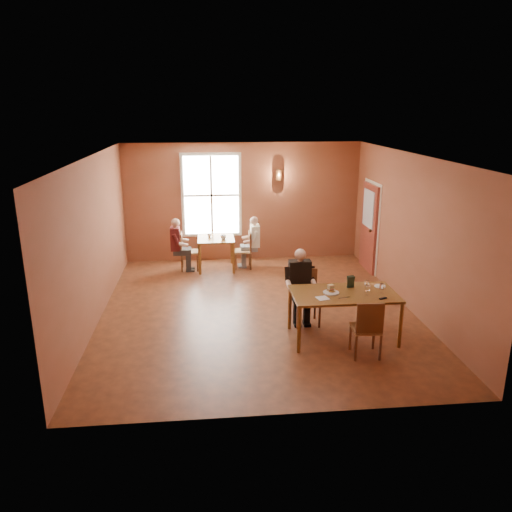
{
  "coord_description": "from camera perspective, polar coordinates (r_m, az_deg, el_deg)",
  "views": [
    {
      "loc": [
        -0.94,
        -9.07,
        3.85
      ],
      "look_at": [
        0.0,
        0.2,
        1.05
      ],
      "focal_mm": 35.0,
      "sensor_mm": 36.0,
      "label": 1
    }
  ],
  "objects": [
    {
      "name": "goblet_b",
      "position": [
        8.63,
        14.17,
        -3.6
      ],
      "size": [
        0.09,
        0.09,
        0.2
      ],
      "primitive_type": null,
      "rotation": [
        0.0,
        0.0,
        -0.11
      ],
      "color": "white",
      "rests_on": "main_table"
    },
    {
      "name": "wall_right",
      "position": [
        10.16,
        17.22,
        2.6
      ],
      "size": [
        0.04,
        7.0,
        3.0
      ],
      "primitive_type": "cube",
      "color": "brown",
      "rests_on": "ground"
    },
    {
      "name": "chair_diner_white",
      "position": [
        12.28,
        -1.54,
        0.67
      ],
      "size": [
        0.4,
        0.4,
        0.91
      ],
      "primitive_type": null,
      "rotation": [
        0.0,
        0.0,
        1.57
      ],
      "color": "brown",
      "rests_on": "ground"
    },
    {
      "name": "knife",
      "position": [
        8.36,
        10.08,
        -4.72
      ],
      "size": [
        0.2,
        0.07,
        0.0
      ],
      "primitive_type": "cube",
      "rotation": [
        0.0,
        0.0,
        0.27
      ],
      "color": "silver",
      "rests_on": "main_table"
    },
    {
      "name": "door",
      "position": [
        12.33,
        12.72,
        3.2
      ],
      "size": [
        0.12,
        1.04,
        2.1
      ],
      "primitive_type": "cube",
      "color": "maroon",
      "rests_on": "ground"
    },
    {
      "name": "side_plate",
      "position": [
        9.0,
        13.98,
        -3.36
      ],
      "size": [
        0.21,
        0.21,
        0.01
      ],
      "primitive_type": "cylinder",
      "rotation": [
        0.0,
        0.0,
        0.1
      ],
      "color": "white",
      "rests_on": "main_table"
    },
    {
      "name": "wall_back",
      "position": [
        12.82,
        -1.5,
        6.17
      ],
      "size": [
        6.0,
        0.04,
        3.0
      ],
      "primitive_type": "cube",
      "color": "brown",
      "rests_on": "ground"
    },
    {
      "name": "sandwich",
      "position": [
        8.56,
        8.53,
        -3.73
      ],
      "size": [
        0.11,
        0.11,
        0.11
      ],
      "primitive_type": "cube",
      "rotation": [
        0.0,
        0.0,
        0.28
      ],
      "color": "#DDAC5D",
      "rests_on": "main_table"
    },
    {
      "name": "diner_white",
      "position": [
        12.23,
        -1.4,
        1.4
      ],
      "size": [
        0.49,
        0.49,
        1.23
      ],
      "primitive_type": null,
      "rotation": [
        0.0,
        0.0,
        1.57
      ],
      "color": "white",
      "rests_on": "ground"
    },
    {
      "name": "plate_food",
      "position": [
        8.52,
        8.58,
        -4.1
      ],
      "size": [
        0.29,
        0.29,
        0.04
      ],
      "primitive_type": "cylinder",
      "rotation": [
        0.0,
        0.0,
        0.07
      ],
      "color": "silver",
      "rests_on": "main_table"
    },
    {
      "name": "main_table",
      "position": [
        8.73,
        9.9,
        -6.72
      ],
      "size": [
        1.77,
        1.0,
        0.83
      ],
      "primitive_type": null,
      "color": "brown",
      "rests_on": "ground"
    },
    {
      "name": "second_table",
      "position": [
        12.27,
        -4.56,
        0.29
      ],
      "size": [
        0.88,
        0.88,
        0.78
      ],
      "primitive_type": null,
      "color": "brown",
      "rests_on": "ground"
    },
    {
      "name": "wall_front",
      "position": [
        6.12,
        3.53,
        -5.91
      ],
      "size": [
        6.0,
        0.04,
        3.0
      ],
      "primitive_type": "cube",
      "color": "brown",
      "rests_on": "ground"
    },
    {
      "name": "goblet_c",
      "position": [
        8.5,
        12.64,
        -3.82
      ],
      "size": [
        0.1,
        0.1,
        0.19
      ],
      "primitive_type": null,
      "rotation": [
        0.0,
        0.0,
        -0.33
      ],
      "color": "white",
      "rests_on": "main_table"
    },
    {
      "name": "goblet_a",
      "position": [
        8.73,
        12.55,
        -3.26
      ],
      "size": [
        0.09,
        0.09,
        0.19
      ],
      "primitive_type": null,
      "rotation": [
        0.0,
        0.0,
        0.18
      ],
      "color": "silver",
      "rests_on": "main_table"
    },
    {
      "name": "chair_diner_main",
      "position": [
        9.16,
        5.83,
        -4.81
      ],
      "size": [
        0.44,
        0.44,
        1.0
      ],
      "primitive_type": null,
      "rotation": [
        0.0,
        0.0,
        3.14
      ],
      "color": "brown",
      "rests_on": "ground"
    },
    {
      "name": "chair_empty",
      "position": [
        8.19,
        12.44,
        -7.96
      ],
      "size": [
        0.45,
        0.45,
        0.97
      ],
      "primitive_type": null,
      "rotation": [
        0.0,
        0.0,
        -0.05
      ],
      "color": "brown",
      "rests_on": "ground"
    },
    {
      "name": "diner_maroon",
      "position": [
        12.21,
        -7.78,
        1.29
      ],
      "size": [
        0.51,
        0.51,
        1.27
      ],
      "primitive_type": null,
      "rotation": [
        0.0,
        0.0,
        -1.57
      ],
      "color": "#561613",
      "rests_on": "ground"
    },
    {
      "name": "ground",
      "position": [
        9.9,
        0.12,
        -6.17
      ],
      "size": [
        6.0,
        7.0,
        0.01
      ],
      "primitive_type": "cube",
      "color": "brown",
      "rests_on": "ground"
    },
    {
      "name": "cup_a",
      "position": [
        12.04,
        -3.76,
        2.17
      ],
      "size": [
        0.16,
        0.16,
        0.1
      ],
      "primitive_type": "imported",
      "rotation": [
        0.0,
        0.0,
        -0.31
      ],
      "color": "silver",
      "rests_on": "second_table"
    },
    {
      "name": "napkin",
      "position": [
        8.28,
        7.61,
        -4.8
      ],
      "size": [
        0.22,
        0.22,
        0.01
      ],
      "primitive_type": "cube",
      "rotation": [
        0.0,
        0.0,
        0.22
      ],
      "color": "silver",
      "rests_on": "main_table"
    },
    {
      "name": "ceiling",
      "position": [
        9.15,
        0.13,
        11.4
      ],
      "size": [
        6.0,
        7.0,
        0.04
      ],
      "primitive_type": "cube",
      "color": "white",
      "rests_on": "wall_back"
    },
    {
      "name": "cup_b",
      "position": [
        12.23,
        -5.36,
        2.33
      ],
      "size": [
        0.12,
        0.12,
        0.09
      ],
      "primitive_type": "imported",
      "rotation": [
        0.0,
        0.0,
        0.39
      ],
      "color": "white",
      "rests_on": "second_table"
    },
    {
      "name": "wall_sconce",
      "position": [
        12.71,
        2.61,
        9.26
      ],
      "size": [
        0.16,
        0.16,
        0.28
      ],
      "primitive_type": "cylinder",
      "color": "brown",
      "rests_on": "wall_back"
    },
    {
      "name": "wall_left",
      "position": [
        9.59,
        -18.01,
        1.71
      ],
      "size": [
        0.04,
        7.0,
        3.0
      ],
      "primitive_type": "cube",
      "color": "brown",
      "rests_on": "ground"
    },
    {
      "name": "menu_stand",
      "position": [
        8.81,
        10.76,
        -2.9
      ],
      "size": [
        0.14,
        0.09,
        0.21
      ],
      "primitive_type": "cube",
      "rotation": [
        0.0,
        0.0,
        0.2
      ],
      "color": "#1C2F23",
      "rests_on": "main_table"
    },
    {
      "name": "window",
      "position": [
        12.7,
        -5.12,
        6.92
      ],
      "size": [
        1.36,
        0.1,
        1.96
      ],
      "primitive_type": "cube",
      "color": "white",
      "rests_on": "wall_back"
    },
    {
      "name": "sunglasses",
      "position": [
        8.45,
        14.31,
        -4.7
      ],
      "size": [
        0.14,
        0.09,
        0.02
      ],
      "primitive_type": "cube",
      "rotation": [
        0.0,
        0.0,
        0.41
      ],
      "color": "black",
      "rests_on": "main_table"
    },
    {
      "name": "chair_diner_maroon",
      "position": [
        12.25,
        -7.61,
        0.56
      ],
      "size": [
        0.41,
        0.41,
        0.94
      ],
      "primitive_type": null,
      "rotation": [
        0.0,
        0.0,
        -1.57
      ],
      "color": "brown",
      "rests_on": "ground"
    },
    {
      "name": "diner_main",
      "position": [
        9.08,
        5.89,
        -3.95
      ],
      "size": [
        0.53,
        0.53,
        1.32
      ],
      "primitive_type": null,
      "rotation": [
        0.0,
        0.0,
        3.14
      ],
      "color": "#3B251D",
      "rests_on": "ground"
    }
  ]
}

